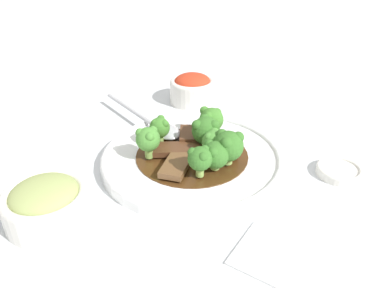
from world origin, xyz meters
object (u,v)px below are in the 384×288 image
object	(u,v)px
broccoli_floret_7	(215,154)
broccoli_floret_2	(200,158)
serving_spoon	(158,127)
broccoli_floret_0	(206,130)
broccoli_floret_6	(161,127)
broccoli_floret_3	(215,142)
broccoli_floret_4	(228,145)
broccoli_floret_5	(148,139)
sauce_dish	(339,170)
beef_strip_2	(191,135)
beef_strip_4	(169,149)
broccoli_floret_1	(209,119)
beef_strip_0	(175,163)
side_bowl_kimchi	(192,88)
main_plate	(192,157)
beef_strip_1	(225,145)
beef_strip_3	(197,153)
side_bowl_appetizer	(46,202)

from	to	relation	value
broccoli_floret_7	broccoli_floret_2	bearing A→B (deg)	-111.19
broccoli_floret_7	serving_spoon	distance (m)	0.15
broccoli_floret_0	broccoli_floret_6	distance (m)	0.07
broccoli_floret_7	broccoli_floret_3	bearing A→B (deg)	117.82
broccoli_floret_4	broccoli_floret_5	xyz separation A→B (m)	(-0.11, -0.04, 0.00)
broccoli_floret_5	sauce_dish	distance (m)	0.28
serving_spoon	broccoli_floret_7	bearing A→B (deg)	-23.18
beef_strip_2	broccoli_floret_2	bearing A→B (deg)	-53.48
beef_strip_4	broccoli_floret_1	world-z (taller)	broccoli_floret_1
broccoli_floret_3	beef_strip_0	bearing A→B (deg)	-126.88
broccoli_floret_0	side_bowl_kimchi	world-z (taller)	broccoli_floret_0
main_plate	broccoli_floret_4	world-z (taller)	broccoli_floret_4
main_plate	broccoli_floret_4	size ratio (longest dim) A/B	5.47
broccoli_floret_7	broccoli_floret_1	bearing A→B (deg)	121.72
beef_strip_1	broccoli_floret_2	size ratio (longest dim) A/B	1.55
main_plate	beef_strip_4	world-z (taller)	beef_strip_4
broccoli_floret_2	side_bowl_kimchi	bearing A→B (deg)	121.18
beef_strip_0	broccoli_floret_2	bearing A→B (deg)	-6.51
beef_strip_4	broccoli_floret_5	distance (m)	0.04
beef_strip_2	beef_strip_3	bearing A→B (deg)	-50.38
main_plate	broccoli_floret_5	xyz separation A→B (m)	(-0.05, -0.04, 0.04)
broccoli_floret_4	broccoli_floret_2	bearing A→B (deg)	-111.88
broccoli_floret_3	side_bowl_kimchi	size ratio (longest dim) A/B	0.46
beef_strip_0	broccoli_floret_0	world-z (taller)	broccoli_floret_0
broccoli_floret_6	serving_spoon	distance (m)	0.05
beef_strip_1	broccoli_floret_4	bearing A→B (deg)	-59.48
main_plate	beef_strip_4	size ratio (longest dim) A/B	3.70
beef_strip_3	beef_strip_4	distance (m)	0.04
main_plate	broccoli_floret_1	world-z (taller)	broccoli_floret_1
beef_strip_4	beef_strip_0	bearing A→B (deg)	-43.69
broccoli_floret_7	side_bowl_appetizer	size ratio (longest dim) A/B	0.40
beef_strip_3	side_bowl_kimchi	size ratio (longest dim) A/B	0.59
broccoli_floret_3	serving_spoon	bearing A→B (deg)	166.38
broccoli_floret_2	broccoli_floret_4	bearing A→B (deg)	68.12
broccoli_floret_3	broccoli_floret_5	distance (m)	0.10
side_bowl_appetizer	serving_spoon	bearing A→B (deg)	88.36
side_bowl_kimchi	side_bowl_appetizer	world-z (taller)	side_bowl_kimchi
main_plate	broccoli_floret_1	xyz separation A→B (m)	(-0.00, 0.06, 0.04)
serving_spoon	broccoli_floret_6	bearing A→B (deg)	-49.75
beef_strip_2	broccoli_floret_6	size ratio (longest dim) A/B	1.37
broccoli_floret_0	broccoli_floret_7	bearing A→B (deg)	-50.67
beef_strip_1	broccoli_floret_5	xyz separation A→B (m)	(-0.09, -0.08, 0.02)
side_bowl_appetizer	beef_strip_1	bearing A→B (deg)	60.77
beef_strip_3	broccoli_floret_6	distance (m)	0.07
serving_spoon	side_bowl_kimchi	world-z (taller)	side_bowl_kimchi
beef_strip_0	beef_strip_1	bearing A→B (deg)	61.45
broccoli_floret_1	serving_spoon	distance (m)	0.09
broccoli_floret_0	side_bowl_kimchi	distance (m)	0.22
broccoli_floret_2	broccoli_floret_7	xyz separation A→B (m)	(0.01, 0.03, -0.00)
beef_strip_0	beef_strip_4	xyz separation A→B (m)	(-0.03, 0.03, 0.00)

